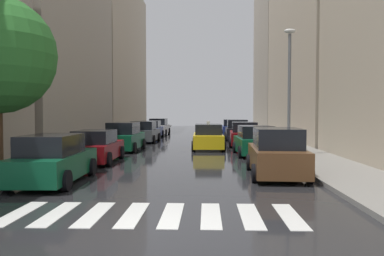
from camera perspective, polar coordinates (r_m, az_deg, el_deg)
name	(u,v)px	position (r m, az deg, el deg)	size (l,w,h in m)	color
ground_plane	(191,141)	(31.43, -0.11, -2.00)	(28.00, 72.00, 0.04)	#252527
sidewalk_left	(114,140)	(32.34, -11.70, -1.76)	(3.00, 72.00, 0.15)	gray
sidewalk_right	(270,140)	(31.84, 11.67, -1.82)	(3.00, 72.00, 0.15)	gray
crosswalk_stripes	(152,215)	(8.99, -6.00, -12.89)	(6.75, 2.20, 0.01)	silver
building_left_mid	(48,49)	(31.78, -20.93, 11.05)	(6.00, 15.82, 14.51)	#9E9384
building_left_far	(110,57)	(49.61, -12.35, 10.45)	(6.00, 20.75, 18.80)	#B2A38C
building_right_mid	(321,45)	(34.51, 18.97, 11.74)	(6.00, 17.96, 16.14)	#B2A38C
building_right_far	(284,47)	(49.88, 13.71, 11.87)	(6.00, 12.64, 21.34)	#9E9384
parked_car_left_nearest	(53,160)	(13.58, -20.21, -4.57)	(2.10, 4.42, 1.63)	#0C4C2D
parked_car_left_second	(96,147)	(18.50, -14.30, -2.81)	(2.13, 4.40, 1.54)	maroon
parked_car_left_third	(124,137)	(23.79, -10.21, -1.41)	(2.08, 4.45, 1.76)	#0C4C2D
parked_car_left_fourth	(144,132)	(30.29, -7.25, -0.66)	(2.19, 4.16, 1.68)	#474C51
parked_car_left_fifth	(150,130)	(35.56, -6.30, -0.26)	(2.20, 4.58, 1.60)	navy
parked_car_left_sixth	(159,127)	(40.76, -5.03, 0.15)	(2.13, 4.56, 1.72)	silver
parked_car_right_nearest	(277,154)	(14.36, 12.67, -3.84)	(2.17, 4.33, 1.80)	brown
parked_car_right_second	(255,142)	(21.06, 9.49, -2.03)	(2.25, 4.08, 1.64)	#0C4C2D
parked_car_right_third	(244,135)	(26.78, 7.87, -1.03)	(2.26, 4.49, 1.70)	maroon
parked_car_right_fourth	(237,131)	(32.60, 6.80, -0.39)	(2.14, 4.04, 1.76)	black
parked_car_right_fifth	(232,128)	(39.09, 6.04, 0.01)	(2.23, 4.41, 1.66)	navy
taxi_midroad	(208,137)	(24.40, 2.45, -1.41)	(2.12, 4.70, 1.81)	yellow
lamp_post_right	(289,82)	(20.33, 14.50, 6.74)	(0.60, 0.28, 6.54)	#595B60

